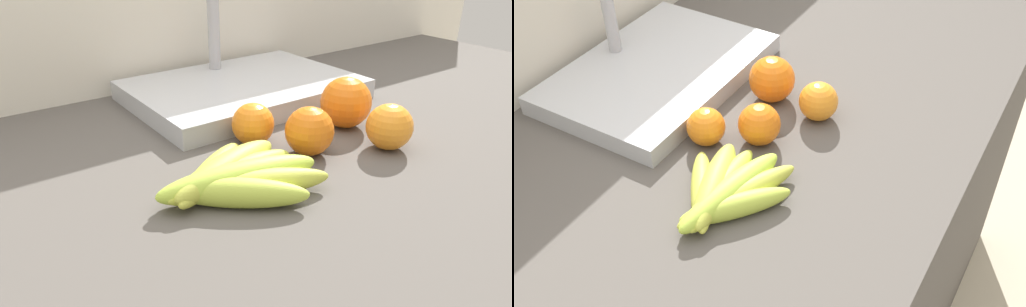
# 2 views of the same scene
# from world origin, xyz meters

# --- Properties ---
(wall_back) EXTENTS (2.38, 0.06, 1.30)m
(wall_back) POSITION_xyz_m (0.00, 0.41, 0.65)
(wall_back) COLOR silver
(wall_back) RESTS_ON ground
(banana_bunch) EXTENTS (0.22, 0.20, 0.04)m
(banana_bunch) POSITION_xyz_m (-0.00, -0.07, 0.89)
(banana_bunch) COLOR #ADC23F
(banana_bunch) RESTS_ON counter
(orange_front) EXTENTS (0.06, 0.06, 0.06)m
(orange_front) POSITION_xyz_m (0.10, 0.03, 0.91)
(orange_front) COLOR orange
(orange_front) RESTS_ON counter
(orange_right) EXTENTS (0.07, 0.07, 0.07)m
(orange_right) POSITION_xyz_m (0.15, -0.04, 0.91)
(orange_right) COLOR orange
(orange_right) RESTS_ON counter
(orange_back_left) EXTENTS (0.07, 0.07, 0.07)m
(orange_back_left) POSITION_xyz_m (0.25, -0.10, 0.91)
(orange_back_left) COLOR orange
(orange_back_left) RESTS_ON counter
(orange_far_right) EXTENTS (0.08, 0.08, 0.08)m
(orange_far_right) POSITION_xyz_m (0.26, 0.00, 0.92)
(orange_far_right) COLOR orange
(orange_far_right) RESTS_ON counter
(sink_basin) EXTENTS (0.42, 0.29, 0.19)m
(sink_basin) POSITION_xyz_m (0.21, 0.22, 0.89)
(sink_basin) COLOR #B7BABF
(sink_basin) RESTS_ON counter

